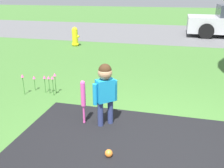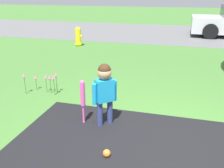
% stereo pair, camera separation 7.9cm
% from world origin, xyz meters
% --- Properties ---
extents(ground_plane, '(60.00, 60.00, 0.00)m').
position_xyz_m(ground_plane, '(0.00, 0.00, 0.00)').
color(ground_plane, '#3D6B2D').
extents(street_strip, '(40.00, 6.00, 0.01)m').
position_xyz_m(street_strip, '(0.00, 9.64, 0.00)').
color(street_strip, '#59595B').
rests_on(street_strip, ground).
extents(child, '(0.30, 0.29, 0.96)m').
position_xyz_m(child, '(-0.98, 0.46, 0.62)').
color(child, navy).
rests_on(child, ground).
extents(baseball_bat, '(0.07, 0.07, 0.70)m').
position_xyz_m(baseball_bat, '(-1.30, 0.42, 0.45)').
color(baseball_bat, '#E54CA5').
rests_on(baseball_bat, ground).
extents(sports_ball, '(0.10, 0.10, 0.10)m').
position_xyz_m(sports_ball, '(-0.72, -0.29, 0.05)').
color(sports_ball, orange).
rests_on(sports_ball, ground).
extents(fire_hydrant, '(0.30, 0.26, 0.69)m').
position_xyz_m(fire_hydrant, '(-3.61, 5.74, 0.34)').
color(fire_hydrant, yellow).
rests_on(fire_hydrant, ground).
extents(flower_bed, '(0.64, 0.30, 0.42)m').
position_xyz_m(flower_bed, '(-2.49, 1.34, 0.32)').
color(flower_bed, '#38702D').
rests_on(flower_bed, ground).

